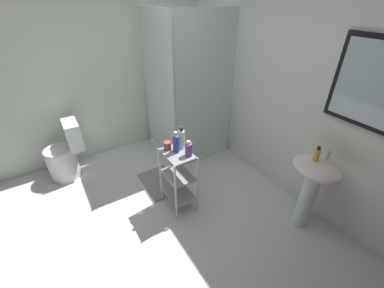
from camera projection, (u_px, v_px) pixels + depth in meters
The scene contains 14 objects.
ground_plane at pixel (143, 238), 2.53m from camera, with size 4.20×4.20×0.02m, color silver.
wall_back at pixel (290, 88), 2.68m from camera, with size 4.20×0.14×2.50m.
wall_left at pixel (78, 72), 3.19m from camera, with size 0.10×4.20×2.50m, color silver.
shower_stall at pixel (185, 124), 3.67m from camera, with size 0.92×0.92×2.00m.
pedestal_sink at pixel (312, 182), 2.38m from camera, with size 0.46×0.37×0.81m.
sink_faucet at pixel (328, 155), 2.28m from camera, with size 0.03×0.03×0.10m, color silver.
toilet at pixel (65, 156), 3.23m from camera, with size 0.37×0.49×0.76m.
storage_cart at pixel (178, 176), 2.68m from camera, with size 0.38×0.28×0.74m.
hand_soap_bottle at pixel (317, 154), 2.26m from camera, with size 0.05×0.05×0.15m.
lotion_bottle_white at pixel (181, 139), 2.54m from camera, with size 0.07×0.07×0.25m.
shampoo_bottle_blue at pixel (176, 144), 2.48m from camera, with size 0.06×0.06×0.24m.
conditioner_bottle_purple at pixel (189, 149), 2.44m from camera, with size 0.07×0.07×0.17m.
rinse_cup at pixel (168, 146), 2.56m from camera, with size 0.08×0.08×0.09m, color #B24742.
bath_mat at pixel (160, 182), 3.24m from camera, with size 0.60×0.40×0.02m, color gray.
Camera 1 is at (1.65, -0.43, 2.16)m, focal length 23.05 mm.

